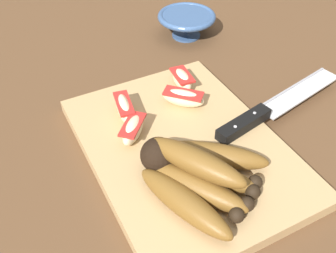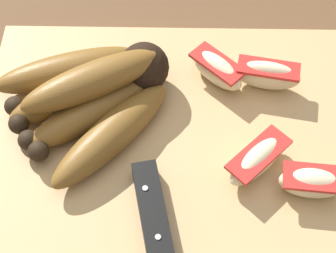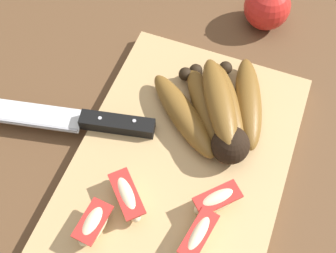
% 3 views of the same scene
% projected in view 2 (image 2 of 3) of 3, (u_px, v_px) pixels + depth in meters
% --- Properties ---
extents(ground_plane, '(6.00, 6.00, 0.00)m').
position_uv_depth(ground_plane, '(150.00, 129.00, 0.54)').
color(ground_plane, brown).
extents(cutting_board, '(0.36, 0.27, 0.02)m').
position_uv_depth(cutting_board, '(169.00, 134.00, 0.53)').
color(cutting_board, tan).
rests_on(cutting_board, ground_plane).
extents(banana_bunch, '(0.19, 0.18, 0.06)m').
position_uv_depth(banana_bunch, '(94.00, 94.00, 0.52)').
color(banana_bunch, black).
rests_on(banana_bunch, cutting_board).
extents(apple_wedge_near, '(0.06, 0.06, 0.03)m').
position_uv_depth(apple_wedge_near, '(217.00, 69.00, 0.54)').
color(apple_wedge_near, beige).
rests_on(apple_wedge_near, cutting_board).
extents(apple_wedge_middle, '(0.06, 0.03, 0.03)m').
position_uv_depth(apple_wedge_middle, '(312.00, 182.00, 0.47)').
color(apple_wedge_middle, beige).
rests_on(apple_wedge_middle, cutting_board).
extents(apple_wedge_far, '(0.07, 0.03, 0.03)m').
position_uv_depth(apple_wedge_far, '(267.00, 75.00, 0.53)').
color(apple_wedge_far, beige).
rests_on(apple_wedge_far, cutting_board).
extents(apple_wedge_extra, '(0.07, 0.07, 0.03)m').
position_uv_depth(apple_wedge_extra, '(258.00, 159.00, 0.48)').
color(apple_wedge_extra, beige).
rests_on(apple_wedge_extra, cutting_board).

